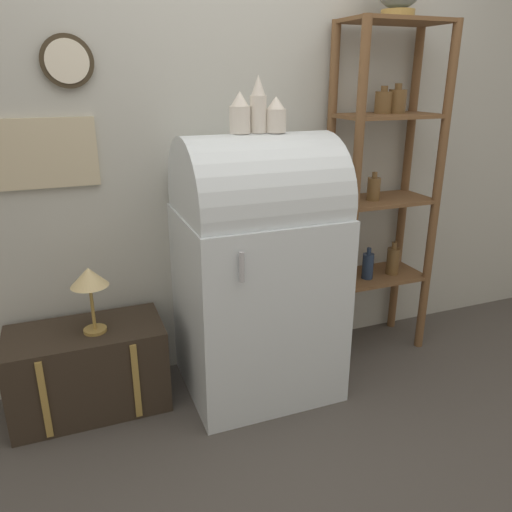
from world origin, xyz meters
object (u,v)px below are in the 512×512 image
Objects in this scene: suitcase_trunk at (89,369)px; vase_center at (258,106)px; vase_left at (240,114)px; desk_lamp at (89,281)px; vase_right at (276,116)px; refrigerator at (257,265)px.

vase_center is at bearing -6.09° from suitcase_trunk.
vase_left reaches higher than suitcase_trunk.
vase_right is at bearing -4.53° from desk_lamp.
vase_center is at bearing -3.99° from desk_lamp.
vase_right reaches higher than refrigerator.
vase_right is (0.09, -0.01, 0.74)m from refrigerator.
vase_center reaches higher than desk_lamp.
refrigerator is 0.74m from vase_right.
vase_center is 1.13m from desk_lamp.
vase_center is 1.56× the size of vase_right.
vase_left is at bearing 170.56° from refrigerator.
refrigerator is 0.78m from vase_center.
refrigerator is 1.81× the size of suitcase_trunk.
desk_lamp is at bearing 176.01° from vase_center.
vase_left reaches higher than desk_lamp.
refrigerator is 4.10× the size of desk_lamp.
refrigerator is 1.00m from suitcase_trunk.
vase_left reaches higher than refrigerator.
desk_lamp is at bearing 176.00° from vase_left.
suitcase_trunk is 2.90× the size of vase_center.
vase_left is at bearing 173.24° from vase_right.
vase_left is 1.14× the size of vase_right.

